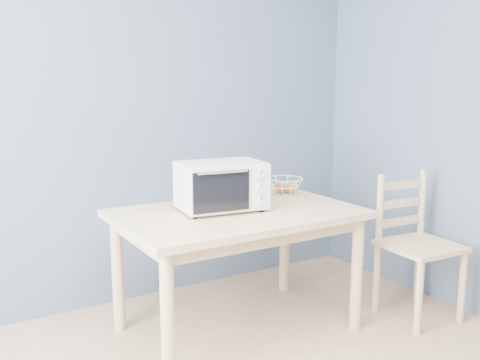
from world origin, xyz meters
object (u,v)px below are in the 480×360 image
dining_table (237,227)px  fruit_basket (284,186)px  toaster_oven (218,185)px  dining_chair (415,247)px

dining_table → fruit_basket: size_ratio=5.45×
toaster_oven → dining_chair: bearing=-13.8°
toaster_oven → dining_chair: toaster_oven is taller
dining_table → toaster_oven: bearing=149.1°
toaster_oven → fruit_basket: toaster_oven is taller
fruit_basket → dining_chair: bearing=-47.9°
dining_table → toaster_oven: toaster_oven is taller
toaster_oven → dining_chair: (1.18, -0.46, -0.45)m
toaster_oven → dining_chair: 1.35m
toaster_oven → fruit_basket: 0.64m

